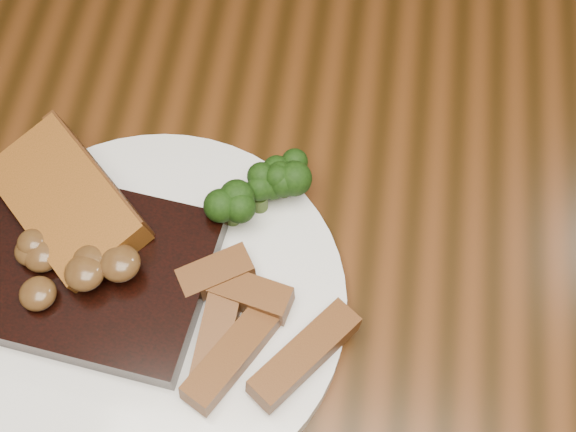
# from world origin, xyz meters

# --- Properties ---
(dining_table) EXTENTS (1.60, 0.90, 0.75)m
(dining_table) POSITION_xyz_m (0.00, 0.00, 0.66)
(dining_table) COLOR #4A260E
(dining_table) RESTS_ON ground
(plate) EXTENTS (0.33, 0.33, 0.01)m
(plate) POSITION_xyz_m (-0.11, -0.06, 0.76)
(plate) COLOR white
(plate) RESTS_ON dining_table
(steak) EXTENTS (0.18, 0.15, 0.02)m
(steak) POSITION_xyz_m (-0.15, -0.05, 0.77)
(steak) COLOR black
(steak) RESTS_ON plate
(steak_bone) EXTENTS (0.14, 0.03, 0.02)m
(steak_bone) POSITION_xyz_m (-0.15, -0.11, 0.77)
(steak_bone) COLOR beige
(steak_bone) RESTS_ON plate
(mushroom_pile) EXTENTS (0.08, 0.08, 0.03)m
(mushroom_pile) POSITION_xyz_m (-0.16, -0.05, 0.80)
(mushroom_pile) COLOR #513619
(mushroom_pile) RESTS_ON steak
(garlic_bread) EXTENTS (0.13, 0.13, 0.03)m
(garlic_bread) POSITION_xyz_m (-0.17, -0.01, 0.78)
(garlic_bread) COLOR #974A1B
(garlic_bread) RESTS_ON plate
(potato_wedges) EXTENTS (0.11, 0.11, 0.02)m
(potato_wedges) POSITION_xyz_m (-0.03, -0.05, 0.77)
(potato_wedges) COLOR brown
(potato_wedges) RESTS_ON plate
(broccoli_cluster) EXTENTS (0.07, 0.07, 0.04)m
(broccoli_cluster) POSITION_xyz_m (-0.04, 0.02, 0.78)
(broccoli_cluster) COLOR #19370C
(broccoli_cluster) RESTS_ON plate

